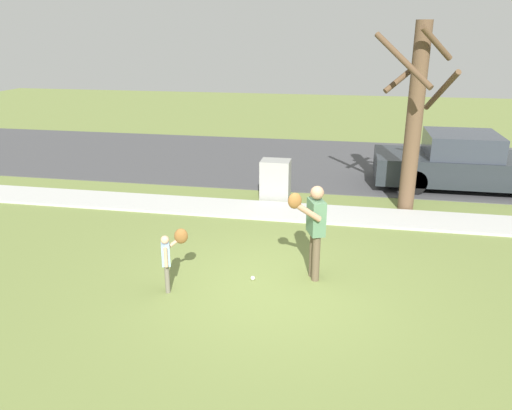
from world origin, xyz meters
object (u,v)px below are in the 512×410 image
person_child (171,252)px  street_tree_near (415,113)px  person_adult (314,223)px  utility_cabinet (275,180)px  baseball (253,278)px  parked_pickup_dark (471,164)px

person_child → street_tree_near: 6.56m
person_adult → utility_cabinet: (-1.27, 4.18, -0.52)m
person_adult → utility_cabinet: size_ratio=1.64×
person_adult → person_child: (-2.22, -0.81, -0.35)m
baseball → utility_cabinet: utility_cabinet is taller
person_adult → person_child: 2.38m
person_child → utility_cabinet: 5.08m
baseball → parked_pickup_dark: 7.93m
person_adult → parked_pickup_dark: person_adult is taller
street_tree_near → parked_pickup_dark: 3.21m
parked_pickup_dark → baseball: bearing=-126.9°
person_child → street_tree_near: (4.14, 4.82, 1.63)m
person_adult → person_child: bearing=-1.4°
utility_cabinet → street_tree_near: street_tree_near is taller
person_child → baseball: 1.49m
person_child → parked_pickup_dark: 9.12m
street_tree_near → parked_pickup_dark: bearing=48.3°
person_adult → person_child: size_ratio=1.62×
utility_cabinet → parked_pickup_dark: (5.03, 1.90, 0.17)m
person_child → street_tree_near: street_tree_near is taller
person_child → parked_pickup_dark: bearing=27.6°
baseball → parked_pickup_dark: parked_pickup_dark is taller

